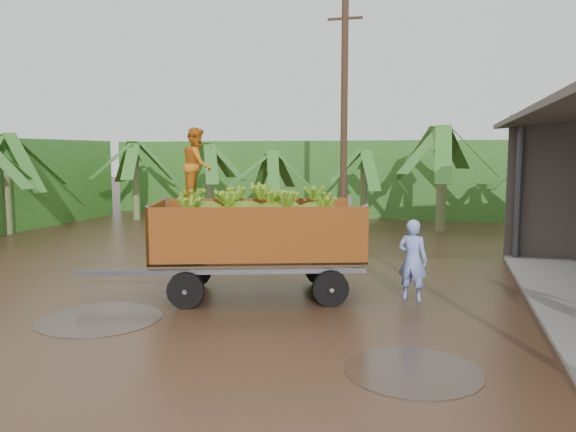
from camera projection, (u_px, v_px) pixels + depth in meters
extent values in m
plane|color=black|center=(284.00, 296.00, 12.05)|extent=(100.00, 100.00, 0.00)
cube|color=#2D661E|center=(333.00, 178.00, 27.69)|extent=(22.00, 3.00, 3.60)
cube|color=#47474C|center=(116.00, 273.00, 11.88)|extent=(1.68, 0.66, 0.12)
imported|color=#C76C17|center=(197.00, 165.00, 11.80)|extent=(0.80, 0.91, 1.57)
imported|color=#7F96E8|center=(413.00, 260.00, 11.63)|extent=(0.70, 0.55, 1.70)
cylinder|color=#47301E|center=(344.00, 122.00, 19.37)|extent=(0.24, 0.24, 8.18)
cube|color=#47301E|center=(345.00, 18.00, 18.98)|extent=(1.20, 0.08, 0.08)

